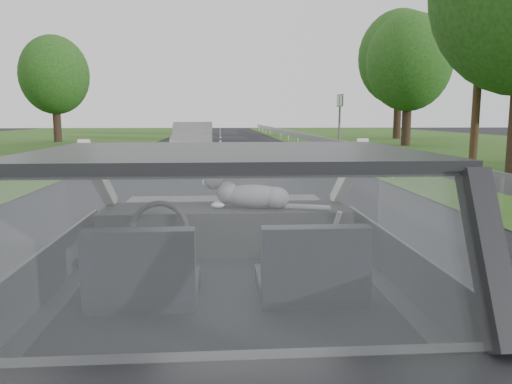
{
  "coord_description": "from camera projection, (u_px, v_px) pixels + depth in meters",
  "views": [
    {
      "loc": [
        -0.03,
        -2.59,
        1.58
      ],
      "look_at": [
        0.19,
        0.57,
        1.11
      ],
      "focal_mm": 35.0,
      "sensor_mm": 36.0,
      "label": 1
    }
  ],
  "objects": [
    {
      "name": "driver_seat",
      "position": [
        143.0,
        268.0,
        2.35
      ],
      "size": [
        0.5,
        0.72,
        0.42
      ],
      "primitive_type": "cube",
      "color": "black",
      "rests_on": "subject_car"
    },
    {
      "name": "passenger_seat",
      "position": [
        311.0,
        264.0,
        2.41
      ],
      "size": [
        0.5,
        0.72,
        0.42
      ],
      "primitive_type": "cube",
      "color": "black",
      "rests_on": "subject_car"
    },
    {
      "name": "cat",
      "position": [
        254.0,
        195.0,
        3.21
      ],
      "size": [
        0.62,
        0.31,
        0.27
      ],
      "primitive_type": "ellipsoid",
      "rotation": [
        0.0,
        0.0,
        -0.22
      ],
      "color": "slate",
      "rests_on": "dashboard"
    },
    {
      "name": "utility_pole",
      "position": [
        480.0,
        40.0,
        15.86
      ],
      "size": [
        0.27,
        0.27,
        7.99
      ],
      "primitive_type": "cylinder",
      "rotation": [
        0.0,
        0.0,
        0.05
      ],
      "color": "#402A1D",
      "rests_on": "ground"
    },
    {
      "name": "subject_car",
      "position": [
        228.0,
        278.0,
        2.69
      ],
      "size": [
        1.8,
        4.0,
        1.45
      ],
      "primitive_type": "cube",
      "color": "black",
      "rests_on": "ground"
    },
    {
      "name": "steering_wheel",
      "position": [
        159.0,
        230.0,
        2.95
      ],
      "size": [
        0.36,
        0.36,
        0.04
      ],
      "primitive_type": "torus",
      "color": "black",
      "rests_on": "dashboard"
    },
    {
      "name": "tree_6",
      "position": [
        55.0,
        91.0,
        31.12
      ],
      "size": [
        5.01,
        5.01,
        6.4
      ],
      "primitive_type": null,
      "rotation": [
        0.0,
        0.0,
        0.21
      ],
      "color": "#193E14",
      "rests_on": "ground"
    },
    {
      "name": "other_car",
      "position": [
        193.0,
        141.0,
        18.84
      ],
      "size": [
        1.75,
        4.25,
        1.39
      ],
      "primitive_type": "imported",
      "rotation": [
        0.0,
        0.0,
        0.02
      ],
      "color": "#A8A8A8",
      "rests_on": "ground"
    },
    {
      "name": "dashboard",
      "position": [
        226.0,
        229.0,
        3.28
      ],
      "size": [
        1.58,
        0.45,
        0.3
      ],
      "primitive_type": "cube",
      "color": "black",
      "rests_on": "subject_car"
    },
    {
      "name": "guardrail",
      "position": [
        388.0,
        156.0,
        12.88
      ],
      "size": [
        0.05,
        90.0,
        0.32
      ],
      "primitive_type": "cube",
      "color": "#A2A3A4",
      "rests_on": "ground"
    },
    {
      "name": "tree_2",
      "position": [
        408.0,
        82.0,
        27.0
      ],
      "size": [
        5.21,
        5.21,
        6.93
      ],
      "primitive_type": null,
      "rotation": [
        0.0,
        0.0,
        -0.15
      ],
      "color": "#193E14",
      "rests_on": "ground"
    },
    {
      "name": "tree_3",
      "position": [
        399.0,
        77.0,
        35.7
      ],
      "size": [
        7.08,
        7.08,
        8.85
      ],
      "primitive_type": null,
      "rotation": [
        0.0,
        0.0,
        0.24
      ],
      "color": "#193E14",
      "rests_on": "ground"
    },
    {
      "name": "highway_sign",
      "position": [
        339.0,
        120.0,
        28.02
      ],
      "size": [
        0.18,
        1.13,
        2.82
      ],
      "primitive_type": "cube",
      "rotation": [
        0.0,
        0.0,
        0.06
      ],
      "color": "#166A21",
      "rests_on": "ground"
    }
  ]
}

